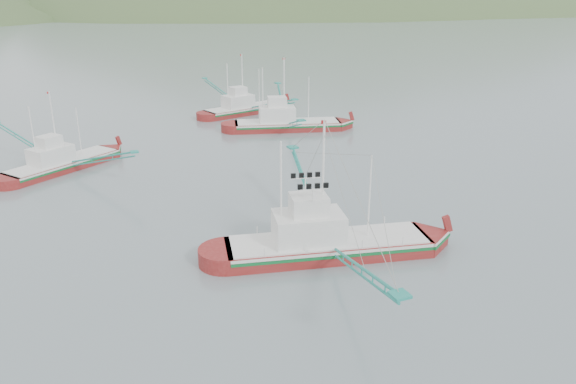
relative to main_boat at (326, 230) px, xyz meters
name	(u,v)px	position (x,y,z in m)	size (l,w,h in m)	color
ground	(319,257)	(-0.58, -0.08, -2.06)	(1200.00, 1200.00, 0.00)	slate
main_boat	(326,230)	(0.00, 0.00, 0.00)	(16.00, 27.66, 11.35)	maroon
bg_boat_left	(61,152)	(-17.41, 30.42, -0.04)	(16.87, 21.23, 9.53)	maroon
bg_boat_far	(245,102)	(10.88, 50.17, -0.18)	(14.28, 24.50, 10.12)	maroon
bg_boat_right	(287,116)	(12.78, 37.54, 0.00)	(15.41, 26.35, 10.92)	maroon
headland_right	(347,9)	(239.42, 429.92, -2.06)	(684.00, 432.00, 306.00)	#415A2E
ridge_distant	(89,7)	(29.42, 559.92, -2.06)	(960.00, 400.00, 240.00)	slate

